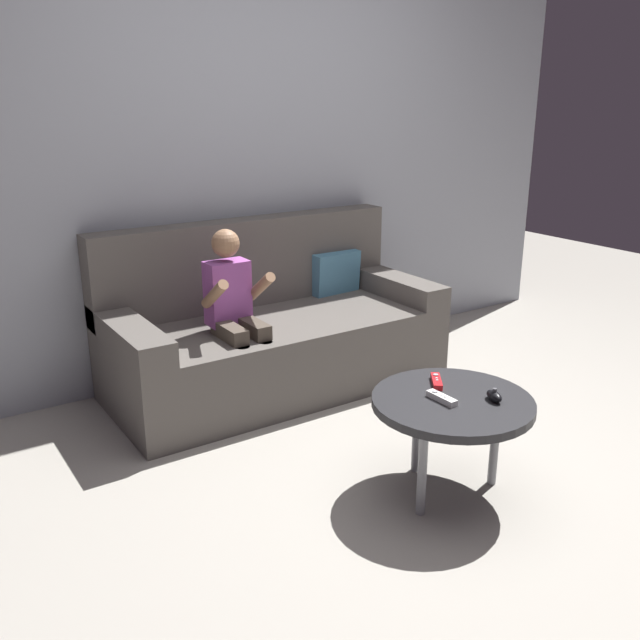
% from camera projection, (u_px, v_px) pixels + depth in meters
% --- Properties ---
extents(ground_plane, '(9.32, 9.32, 0.00)m').
position_uv_depth(ground_plane, '(469.00, 487.00, 2.87)').
color(ground_plane, '#9E998E').
extents(wall_back, '(4.66, 0.05, 2.50)m').
position_uv_depth(wall_back, '(254.00, 151.00, 3.89)').
color(wall_back, '#999EA8').
rests_on(wall_back, ground).
extents(couch, '(1.81, 0.80, 0.89)m').
position_uv_depth(couch, '(272.00, 332.00, 3.82)').
color(couch, '#56514C').
rests_on(couch, ground).
extents(person_seated_on_couch, '(0.30, 0.37, 0.92)m').
position_uv_depth(person_seated_on_couch, '(236.00, 310.00, 3.44)').
color(person_seated_on_couch, '#4C4238').
rests_on(person_seated_on_couch, ground).
extents(coffee_table, '(0.64, 0.64, 0.42)m').
position_uv_depth(coffee_table, '(452.00, 407.00, 2.73)').
color(coffee_table, '#232326').
rests_on(coffee_table, ground).
extents(game_remote_red_near_edge, '(0.11, 0.13, 0.03)m').
position_uv_depth(game_remote_red_near_edge, '(436.00, 381.00, 2.84)').
color(game_remote_red_near_edge, red).
rests_on(game_remote_red_near_edge, coffee_table).
extents(nunchuk_black, '(0.07, 0.10, 0.05)m').
position_uv_depth(nunchuk_black, '(494.00, 396.00, 2.69)').
color(nunchuk_black, black).
rests_on(nunchuk_black, coffee_table).
extents(game_remote_white_far_corner, '(0.04, 0.14, 0.03)m').
position_uv_depth(game_remote_white_far_corner, '(442.00, 398.00, 2.69)').
color(game_remote_white_far_corner, white).
rests_on(game_remote_white_far_corner, coffee_table).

